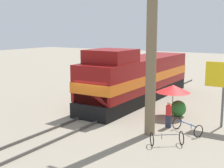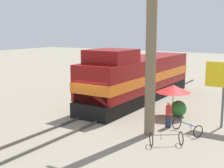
{
  "view_description": "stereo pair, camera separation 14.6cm",
  "coord_description": "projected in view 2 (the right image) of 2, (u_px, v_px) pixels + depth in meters",
  "views": [
    {
      "loc": [
        11.25,
        -16.52,
        5.72
      ],
      "look_at": [
        1.2,
        -0.25,
        2.35
      ],
      "focal_mm": 50.0,
      "sensor_mm": 36.0,
      "label": 1
    },
    {
      "loc": [
        11.37,
        -16.44,
        5.72
      ],
      "look_at": [
        1.2,
        -0.25,
        2.35
      ],
      "focal_mm": 50.0,
      "sensor_mm": 36.0,
      "label": 2
    }
  ],
  "objects": [
    {
      "name": "person_bystander",
      "position": [
        169.0,
        114.0,
        18.22
      ],
      "size": [
        0.34,
        0.34,
        1.56
      ],
      "color": "#2D3347",
      "rests_on": "ground_plane"
    },
    {
      "name": "bicycle_spare",
      "position": [
        166.0,
        139.0,
        15.48
      ],
      "size": [
        1.66,
        1.52,
        0.7
      ],
      "rotation": [
        0.0,
        0.0,
        -0.91
      ],
      "color": "black",
      "rests_on": "ground_plane"
    },
    {
      "name": "bicycle",
      "position": [
        187.0,
        127.0,
        17.32
      ],
      "size": [
        1.84,
        1.41,
        0.69
      ],
      "rotation": [
        0.0,
        0.0,
        1.09
      ],
      "color": "black",
      "rests_on": "ground_plane"
    },
    {
      "name": "rail_far",
      "position": [
        108.0,
        117.0,
        20.27
      ],
      "size": [
        0.08,
        35.36,
        0.15
      ],
      "primitive_type": "cube",
      "color": "#4C4742",
      "rests_on": "ground_plane"
    },
    {
      "name": "utility_pole",
      "position": [
        151.0,
        31.0,
        16.26
      ],
      "size": [
        1.8,
        0.57,
        11.14
      ],
      "color": "#726047",
      "rests_on": "ground_plane"
    },
    {
      "name": "rail_near",
      "position": [
        90.0,
        114.0,
        21.02
      ],
      "size": [
        0.08,
        35.36,
        0.15
      ],
      "primitive_type": "cube",
      "color": "#4C4742",
      "rests_on": "ground_plane"
    },
    {
      "name": "vendor_umbrella",
      "position": [
        173.0,
        89.0,
        20.43
      ],
      "size": [
        2.24,
        2.24,
        2.12
      ],
      "color": "#4C4C4C",
      "rests_on": "ground_plane"
    },
    {
      "name": "locomotive",
      "position": [
        137.0,
        78.0,
        24.86
      ],
      "size": [
        3.1,
        14.14,
        4.35
      ],
      "color": "black",
      "rests_on": "ground_plane"
    },
    {
      "name": "shrub_cluster",
      "position": [
        178.0,
        109.0,
        20.66
      ],
      "size": [
        1.06,
        1.06,
        1.06
      ],
      "primitive_type": "sphere",
      "color": "#2D722D",
      "rests_on": "ground_plane"
    },
    {
      "name": "billboard_sign",
      "position": [
        224.0,
        79.0,
        17.94
      ],
      "size": [
        2.17,
        0.12,
        3.86
      ],
      "color": "#595959",
      "rests_on": "ground_plane"
    },
    {
      "name": "ground_plane",
      "position": [
        99.0,
        117.0,
        20.66
      ],
      "size": [
        120.0,
        120.0,
        0.0
      ],
      "primitive_type": "plane",
      "color": "gray"
    }
  ]
}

